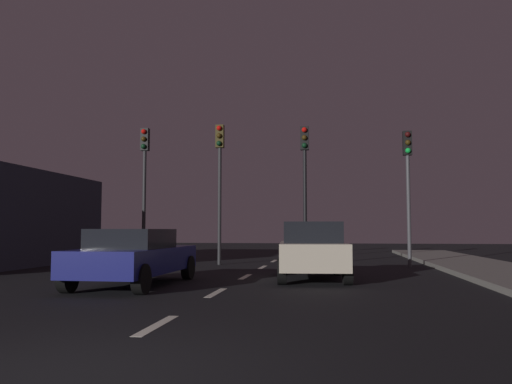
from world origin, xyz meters
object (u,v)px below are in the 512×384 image
traffic_signal_center_right (305,168)px  traffic_signal_far_right (408,171)px  traffic_signal_center_left (220,167)px  car_stopped_ahead (312,250)px  traffic_signal_far_left (144,169)px  car_adjacent_lane (135,256)px

traffic_signal_center_right → traffic_signal_far_right: size_ratio=1.06×
traffic_signal_center_left → car_stopped_ahead: size_ratio=1.36×
traffic_signal_far_left → traffic_signal_center_left: 3.07m
car_adjacent_lane → car_stopped_ahead: bearing=27.1°
traffic_signal_center_right → traffic_signal_center_left: bearing=180.0°
traffic_signal_center_left → car_stopped_ahead: traffic_signal_center_left is taller
car_stopped_ahead → traffic_signal_center_left: bearing=124.6°
traffic_signal_center_right → traffic_signal_far_right: 3.82m
traffic_signal_far_left → traffic_signal_center_left: bearing=0.0°
traffic_signal_far_right → car_stopped_ahead: 6.97m
traffic_signal_far_right → car_adjacent_lane: size_ratio=1.12×
car_stopped_ahead → car_adjacent_lane: size_ratio=0.89×
traffic_signal_center_left → car_adjacent_lane: (-0.43, -7.61, -3.07)m
traffic_signal_center_left → car_stopped_ahead: bearing=-55.4°
car_stopped_ahead → traffic_signal_center_right: bearing=94.7°
traffic_signal_far_right → car_adjacent_lane: bearing=-134.8°
traffic_signal_far_left → car_adjacent_lane: 8.61m
traffic_signal_center_right → traffic_signal_far_right: bearing=-0.0°
traffic_signal_far_left → traffic_signal_center_left: traffic_signal_center_left is taller
traffic_signal_far_left → car_stopped_ahead: 9.24m
traffic_signal_far_right → car_adjacent_lane: (-7.56, -7.61, -2.79)m
traffic_signal_far_left → car_stopped_ahead: bearing=-38.6°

